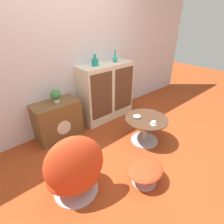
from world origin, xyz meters
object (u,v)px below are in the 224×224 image
Objects in this scene: vase_leftmost at (95,62)px; potted_plant at (56,95)px; teacup at (153,123)px; tv_console at (58,120)px; egg_chair at (75,170)px; sideboard at (106,92)px; vase_inner_left at (115,59)px; coffee_table at (146,126)px; ottoman at (145,171)px; bowl at (137,116)px.

potted_plant is at bearing 179.61° from vase_leftmost.
vase_leftmost is 1.38m from teacup.
tv_console is 0.86× the size of egg_chair.
vase_leftmost is at bearing 44.78° from egg_chair.
potted_plant is at bearing 125.93° from teacup.
egg_chair is at bearing 177.94° from teacup.
tv_console is (-1.02, 0.01, -0.22)m from sideboard.
vase_leftmost is at bearing 179.04° from sideboard.
egg_chair is 3.88× the size of vase_inner_left.
tv_console is 1.41m from coffee_table.
vase_inner_left is 2.12× the size of teacup.
ottoman is 2.43× the size of vase_leftmost.
coffee_table is at bearing -105.19° from vase_inner_left.
tv_console is 1.21m from egg_chair.
tv_console is 5.73× the size of bowl.
teacup reaches higher than ottoman.
sideboard is 1.01m from potted_plant.
ottoman is 1.86m from vase_leftmost.
potted_plant is (0.40, 1.15, 0.36)m from egg_chair.
teacup reaches higher than bowl.
bowl is (1.24, 0.24, 0.07)m from egg_chair.
coffee_table is 1.46m from potted_plant.
tv_console reaches higher than teacup.
bowl is (-0.15, -0.90, -0.09)m from sideboard.
sideboard reaches higher than coffee_table.
tv_console is at bearing 179.68° from vase_leftmost.
egg_chair is 0.82m from ottoman.
tv_console is 3.48× the size of potted_plant.
bowl is (-0.36, -0.91, -0.67)m from vase_inner_left.
vase_leftmost is (0.79, -0.00, 0.81)m from tv_console.
sideboard is 0.62m from vase_inner_left.
sideboard is at bearing 84.38° from teacup.
egg_chair is 2.11m from vase_inner_left.
vase_inner_left reaches higher than tv_console.
vase_leftmost is at bearing 99.49° from coffee_table.
coffee_table is 5.29× the size of bowl.
teacup is (1.27, -0.05, 0.07)m from egg_chair.
egg_chair is 1.27m from bowl.
ottoman is 0.82m from coffee_table.
teacup is 0.81× the size of bowl.
sideboard is 1.29× the size of egg_chair.
coffee_table is at bearing 5.28° from egg_chair.
sideboard reaches higher than potted_plant.
egg_chair is at bearing -135.22° from vase_leftmost.
egg_chair is 4.32× the size of vase_leftmost.
tv_console is at bearing 133.81° from bowl.
tv_console is 3.72× the size of vase_leftmost.
vase_leftmost is 1.14m from bowl.
coffee_table is 3.09× the size of vase_inner_left.
ottoman is at bearing -29.21° from egg_chair.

